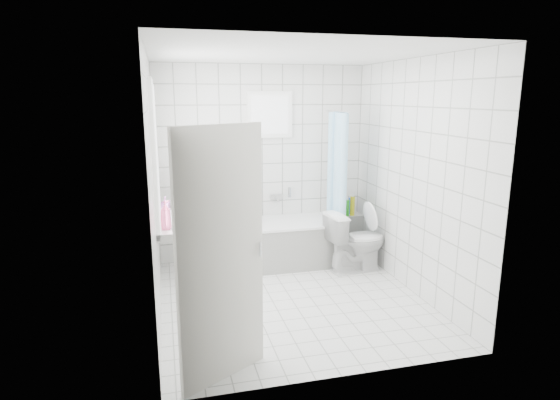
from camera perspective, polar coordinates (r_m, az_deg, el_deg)
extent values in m
plane|color=white|center=(5.28, 1.42, -11.99)|extent=(3.00, 3.00, 0.00)
plane|color=white|center=(4.82, 1.60, 17.42)|extent=(3.00, 3.00, 0.00)
cube|color=white|center=(6.32, -2.16, 4.44)|extent=(2.80, 0.02, 2.60)
cube|color=white|center=(3.49, 8.14, -2.36)|extent=(2.80, 0.02, 2.60)
cube|color=white|center=(4.71, -15.14, 1.19)|extent=(0.02, 3.00, 2.60)
cube|color=white|center=(5.42, 15.92, 2.61)|extent=(0.02, 3.00, 2.60)
cube|color=white|center=(4.96, -14.78, 5.29)|extent=(0.01, 0.90, 1.40)
cube|color=white|center=(6.24, -1.21, 10.34)|extent=(0.50, 0.01, 0.50)
cube|color=white|center=(5.10, -13.81, -2.96)|extent=(0.18, 1.02, 0.08)
cube|color=silver|center=(3.57, -7.13, -7.03)|extent=(0.71, 0.44, 2.00)
cube|color=white|center=(6.21, -0.61, -5.41)|extent=(1.72, 0.75, 0.55)
cube|color=white|center=(6.13, -0.62, -2.83)|extent=(1.74, 0.77, 0.03)
cube|color=white|center=(5.89, -9.38, -1.78)|extent=(0.15, 0.85, 1.50)
cube|color=white|center=(6.78, 8.28, -3.99)|extent=(0.40, 0.24, 0.55)
imported|color=white|center=(6.04, 9.27, -4.98)|extent=(0.81, 0.52, 0.78)
cylinder|color=silver|center=(6.13, 6.92, 10.68)|extent=(0.02, 0.80, 0.02)
cube|color=silver|center=(6.40, -0.45, 0.46)|extent=(0.18, 0.06, 0.06)
imported|color=pink|center=(4.75, -13.76, -1.81)|extent=(0.15, 0.15, 0.29)
imported|color=#B95CAB|center=(5.35, -13.82, -0.68)|extent=(0.11, 0.11, 0.20)
imported|color=#32E2D3|center=(4.84, -13.74, -2.22)|extent=(0.11, 0.11, 0.17)
cylinder|color=#D2CA16|center=(6.64, 8.81, -0.71)|extent=(0.06, 0.06, 0.27)
cylinder|color=green|center=(6.58, 8.16, -0.97)|extent=(0.06, 0.06, 0.23)
cylinder|color=blue|center=(6.70, 8.56, -0.72)|extent=(0.06, 0.06, 0.24)
cylinder|color=red|center=(6.70, 8.09, -0.75)|extent=(0.06, 0.06, 0.23)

